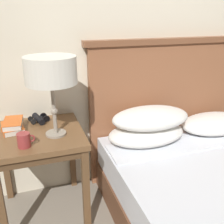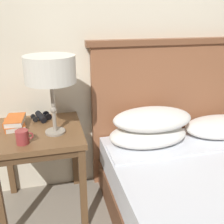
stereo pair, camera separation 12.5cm
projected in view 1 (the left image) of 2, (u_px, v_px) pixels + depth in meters
wall_back at (120, 24)px, 1.96m from camera, size 8.00×0.06×2.60m
nightstand at (39, 144)px, 1.75m from camera, size 0.58×0.58×0.65m
bed at (222, 192)px, 1.71m from camera, size 1.46×1.80×1.19m
table_lamp at (51, 72)px, 1.54m from camera, size 0.31×0.31×0.50m
book_on_nightstand at (12, 128)px, 1.74m from camera, size 0.16×0.22×0.04m
book_stacked_on_top at (13, 123)px, 1.73m from camera, size 0.13×0.21×0.04m
binoculars_pair at (39, 119)px, 1.87m from camera, size 0.15×0.16×0.05m
coffee_mug at (24, 140)px, 1.52m from camera, size 0.10×0.08×0.08m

